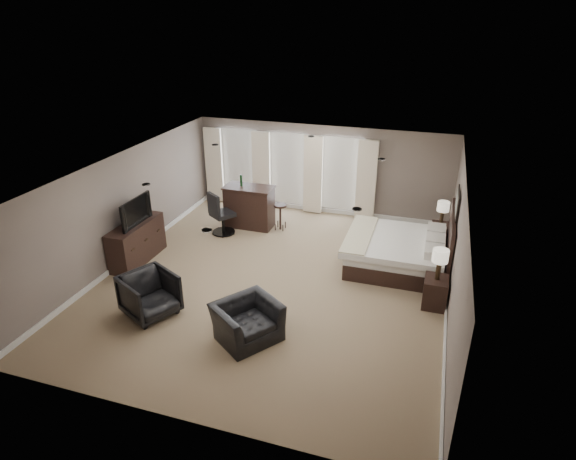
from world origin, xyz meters
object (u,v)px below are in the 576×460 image
(nightstand_far, at_px, (439,235))
(bar_stool_left, at_px, (254,208))
(lamp_near, at_px, (439,265))
(armchair_far, at_px, (150,293))
(bar_counter, at_px, (249,207))
(nightstand_near, at_px, (435,292))
(armchair_near, at_px, (247,316))
(desk_chair, at_px, (223,213))
(tv, at_px, (134,221))
(lamp_far, at_px, (442,213))
(bar_stool_right, at_px, (280,217))
(bed, at_px, (400,238))
(dresser, at_px, (137,242))

(nightstand_far, bearing_deg, bar_stool_left, 179.92)
(lamp_near, distance_m, bar_stool_left, 5.89)
(armchair_far, height_order, bar_counter, bar_counter)
(lamp_near, height_order, armchair_far, lamp_near)
(nightstand_near, xyz_separation_m, armchair_near, (-3.26, -2.16, 0.17))
(bar_stool_left, bearing_deg, desk_chair, -116.24)
(tv, relative_size, bar_stool_left, 1.40)
(nightstand_far, distance_m, lamp_far, 0.60)
(nightstand_near, relative_size, bar_stool_right, 0.85)
(bed, height_order, dresser, bed)
(bar_stool_right, bearing_deg, tv, -134.71)
(bed, relative_size, desk_chair, 1.92)
(armchair_far, bearing_deg, bar_counter, 23.47)
(bed, bearing_deg, lamp_near, -58.46)
(armchair_far, relative_size, bar_counter, 0.72)
(bed, xyz_separation_m, lamp_near, (0.89, -1.45, 0.23))
(tv, bearing_deg, armchair_near, -118.81)
(lamp_near, distance_m, armchair_near, 3.94)
(nightstand_near, relative_size, armchair_near, 0.56)
(nightstand_near, relative_size, lamp_far, 1.01)
(dresser, xyz_separation_m, bar_stool_right, (2.72, 2.74, -0.12))
(desk_chair, bearing_deg, nightstand_far, -135.35)
(nightstand_near, distance_m, dresser, 6.92)
(desk_chair, bearing_deg, armchair_far, 127.43)
(bed, xyz_separation_m, desk_chair, (-4.71, 0.43, -0.13))
(nightstand_far, relative_size, lamp_far, 0.94)
(nightstand_near, bearing_deg, armchair_near, -146.44)
(tv, distance_m, desk_chair, 2.47)
(armchair_near, height_order, bar_stool_left, armchair_near)
(bar_counter, height_order, bar_stool_left, bar_counter)
(dresser, xyz_separation_m, bar_counter, (1.83, 2.70, 0.10))
(nightstand_far, height_order, desk_chair, desk_chair)
(bed, bearing_deg, armchair_far, -142.27)
(nightstand_near, relative_size, tv, 0.55)
(tv, xyz_separation_m, bar_stool_right, (2.72, 2.74, -0.68))
(bar_stool_right, bearing_deg, armchair_far, -104.34)
(tv, height_order, bar_stool_left, tv)
(nightstand_near, distance_m, lamp_far, 2.96)
(lamp_far, relative_size, bar_stool_left, 0.77)
(dresser, relative_size, armchair_near, 1.50)
(tv, xyz_separation_m, armchair_near, (3.66, -2.01, -0.56))
(lamp_near, distance_m, bar_stool_right, 4.97)
(armchair_near, xyz_separation_m, bar_counter, (-1.83, 4.71, 0.10))
(nightstand_far, height_order, bar_stool_right, bar_stool_right)
(tv, distance_m, armchair_far, 2.49)
(nightstand_near, xyz_separation_m, tv, (-6.92, -0.15, 0.73))
(bed, height_order, lamp_far, bed)
(bed, relative_size, dresser, 1.37)
(lamp_far, distance_m, bar_stool_left, 5.11)
(nightstand_near, height_order, bar_counter, bar_counter)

